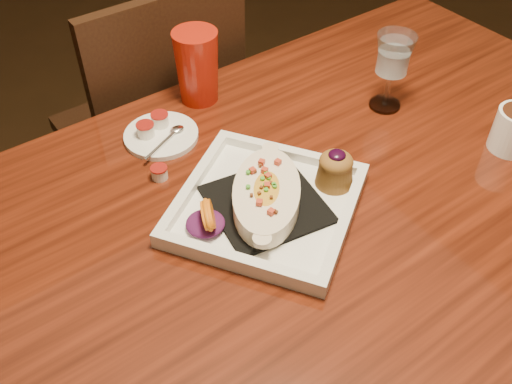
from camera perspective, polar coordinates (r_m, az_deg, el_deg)
table at (r=1.09m, az=5.53°, el=-4.05°), size 1.50×0.90×0.75m
chair_far at (r=1.58m, az=-9.80°, el=6.27°), size 0.42×0.42×0.93m
plate at (r=0.97m, az=1.68°, el=-0.55°), size 0.40×0.40×0.08m
goblet at (r=1.19m, az=13.56°, el=12.83°), size 0.08×0.08×0.16m
saucer at (r=1.15m, az=-9.63°, el=5.77°), size 0.15×0.15×0.10m
creamer_loose at (r=1.05m, az=-9.64°, el=1.93°), size 0.03×0.03×0.02m
red_tumbler at (r=1.21m, az=-5.91°, el=12.34°), size 0.09×0.09×0.16m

